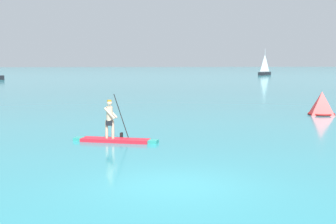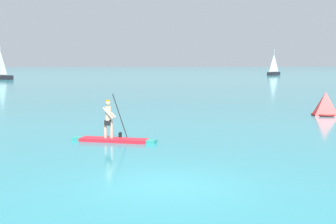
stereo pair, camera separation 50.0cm
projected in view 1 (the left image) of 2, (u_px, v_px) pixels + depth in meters
ground at (174, 185)px, 12.44m from camera, size 440.00×440.00×0.00m
paddleboarder_mid_center at (115, 135)px, 19.02m from camera, size 3.48×1.52×1.92m
race_marker_buoy at (322, 104)px, 28.38m from camera, size 1.86×1.86×1.42m
sailboat_right_horizon at (265, 72)px, 104.02m from camera, size 4.09×4.99×5.81m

